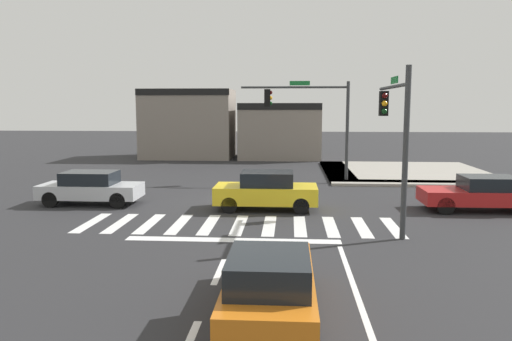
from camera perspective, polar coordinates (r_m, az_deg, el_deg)
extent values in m
plane|color=#2B2B2D|center=(22.23, -0.77, -3.51)|extent=(120.00, 120.00, 0.00)
cube|color=silver|center=(19.15, -18.25, -5.66)|extent=(0.42, 3.05, 0.01)
cube|color=silver|center=(18.77, -15.19, -5.80)|extent=(0.42, 3.05, 0.01)
cube|color=silver|center=(18.45, -12.02, -5.93)|extent=(0.42, 3.05, 0.01)
cube|color=silver|center=(18.19, -8.74, -6.05)|extent=(0.42, 3.05, 0.01)
cube|color=silver|center=(17.99, -5.37, -6.15)|extent=(0.42, 3.05, 0.01)
cube|color=silver|center=(17.85, -1.94, -6.22)|extent=(0.42, 3.05, 0.01)
cube|color=silver|center=(17.77, 1.54, -6.28)|extent=(0.42, 3.05, 0.01)
cube|color=silver|center=(17.77, 5.03, -6.31)|extent=(0.42, 3.05, 0.01)
cube|color=silver|center=(17.82, 8.51, -6.32)|extent=(0.42, 3.05, 0.01)
cube|color=silver|center=(17.94, 11.96, -6.31)|extent=(0.42, 3.05, 0.01)
cube|color=silver|center=(18.12, 15.35, -6.28)|extent=(0.42, 3.05, 0.01)
cube|color=white|center=(15.92, -2.67, -7.91)|extent=(6.80, 0.50, 0.01)
cube|color=white|center=(13.08, -4.19, -11.37)|extent=(0.16, 2.00, 0.01)
cylinder|color=yellow|center=(13.25, 3.83, -11.12)|extent=(1.02, 1.02, 0.01)
cylinder|color=white|center=(13.25, 2.82, -11.09)|extent=(0.16, 0.16, 0.00)
cylinder|color=white|center=(13.25, 4.83, -11.11)|extent=(0.16, 0.16, 0.00)
cube|color=white|center=(13.25, 3.83, -11.10)|extent=(0.46, 0.04, 0.00)
cube|color=#9E998E|center=(28.21, 18.68, -1.41)|extent=(10.00, 1.60, 0.15)
cube|color=#9E998E|center=(32.17, 9.24, -0.07)|extent=(1.60, 10.00, 0.15)
cube|color=#9E998E|center=(32.83, 16.56, -0.13)|extent=(10.00, 10.00, 0.15)
cube|color=gray|center=(41.24, -7.64, 5.31)|extent=(7.13, 5.27, 5.49)
cube|color=black|center=(38.85, -8.42, 8.86)|extent=(7.13, 0.50, 0.50)
cube|color=gray|center=(40.38, 2.75, 4.55)|extent=(6.38, 5.12, 4.40)
cube|color=black|center=(37.96, 2.70, 7.31)|extent=(6.38, 0.50, 0.50)
cylinder|color=#383A3D|center=(16.22, 16.68, 1.83)|extent=(0.18, 0.18, 5.44)
cylinder|color=#383A3D|center=(18.42, 15.33, 9.19)|extent=(0.12, 4.63, 0.12)
cube|color=black|center=(20.01, 14.35, 7.41)|extent=(0.32, 0.32, 0.95)
sphere|color=#470A0A|center=(19.84, 14.47, 8.26)|extent=(0.22, 0.22, 0.22)
sphere|color=orange|center=(19.84, 14.44, 7.41)|extent=(0.22, 0.22, 0.22)
sphere|color=#0C3814|center=(19.84, 14.41, 6.56)|extent=(0.22, 0.22, 0.22)
cube|color=#197233|center=(18.21, 15.50, 9.90)|extent=(0.03, 1.10, 0.24)
cylinder|color=#383A3D|center=(27.87, 10.36, 4.30)|extent=(0.18, 0.18, 5.51)
cylinder|color=#383A3D|center=(27.67, 4.39, 9.44)|extent=(5.83, 0.12, 0.12)
cube|color=black|center=(27.68, 1.30, 8.27)|extent=(0.32, 0.32, 0.95)
sphere|color=#470A0A|center=(27.68, 1.65, 8.88)|extent=(0.22, 0.22, 0.22)
sphere|color=orange|center=(27.68, 1.65, 8.27)|extent=(0.22, 0.22, 0.22)
sphere|color=#0C3814|center=(27.67, 1.65, 7.66)|extent=(0.22, 0.22, 0.22)
cube|color=#197233|center=(27.68, 5.01, 9.89)|extent=(1.10, 0.03, 0.24)
cube|color=red|center=(22.01, 24.04, -2.70)|extent=(4.51, 1.84, 0.56)
cube|color=black|center=(22.06, 25.04, -1.29)|extent=(2.08, 1.62, 0.53)
cylinder|color=black|center=(20.81, 20.80, -3.79)|extent=(0.69, 0.22, 0.69)
cylinder|color=black|center=(22.34, 19.60, -2.99)|extent=(0.69, 0.22, 0.69)
cylinder|color=black|center=(23.36, 26.86, -2.93)|extent=(0.69, 0.22, 0.69)
cube|color=orange|center=(10.37, 1.64, -13.11)|extent=(1.73, 4.55, 0.59)
cube|color=black|center=(9.52, 1.49, -11.28)|extent=(1.52, 1.93, 0.58)
cylinder|color=black|center=(11.96, -1.75, -11.60)|extent=(0.22, 0.63, 0.63)
cylinder|color=black|center=(11.91, 5.64, -11.71)|extent=(0.22, 0.63, 0.63)
cylinder|color=black|center=(9.11, -3.75, -17.92)|extent=(0.22, 0.63, 0.63)
cylinder|color=black|center=(9.05, 6.25, -18.13)|extent=(0.22, 0.63, 0.63)
cube|color=gold|center=(20.36, 1.14, -2.69)|extent=(4.14, 1.84, 0.70)
cube|color=black|center=(20.26, 1.31, -0.93)|extent=(2.08, 1.62, 0.57)
cylinder|color=black|center=(19.74, -3.07, -3.96)|extent=(0.64, 0.22, 0.64)
cylinder|color=black|center=(21.33, -2.54, -3.10)|extent=(0.64, 0.22, 0.64)
cylinder|color=black|center=(19.61, 5.15, -4.06)|extent=(0.64, 0.22, 0.64)
cylinder|color=black|center=(21.20, 5.05, -3.19)|extent=(0.64, 0.22, 0.64)
cube|color=#B7BABF|center=(22.55, -18.31, -2.20)|extent=(4.22, 1.74, 0.59)
cube|color=black|center=(22.47, -18.41, -0.79)|extent=(2.18, 1.53, 0.53)
cylinder|color=black|center=(22.50, -22.40, -3.08)|extent=(0.66, 0.22, 0.66)
cylinder|color=black|center=(23.84, -20.80, -2.44)|extent=(0.66, 0.22, 0.66)
cylinder|color=black|center=(21.38, -15.47, -3.31)|extent=(0.66, 0.22, 0.66)
cylinder|color=black|center=(22.80, -14.22, -2.61)|extent=(0.66, 0.22, 0.66)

